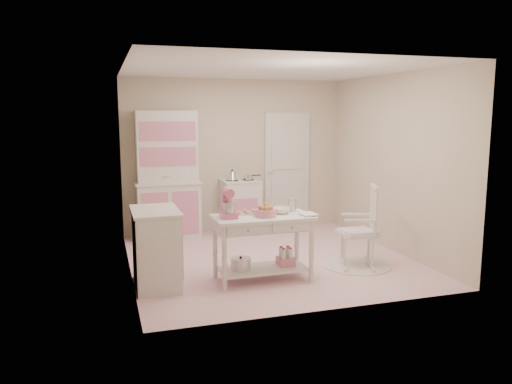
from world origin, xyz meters
TOP-DOWN VIEW (x-y plane):
  - room_shell at (0.00, 0.00)m, footprint 3.84×3.84m
  - door at (0.95, 1.87)m, footprint 0.82×0.05m
  - hutch at (-1.18, 1.66)m, footprint 1.06×0.50m
  - stove at (0.02, 1.61)m, footprint 0.62×0.57m
  - base_cabinet at (-1.63, -0.62)m, footprint 0.54×0.84m
  - lace_rug at (1.02, -0.60)m, footprint 0.92×0.92m
  - rocking_chair at (1.02, -0.60)m, footprint 0.71×0.85m
  - work_table at (-0.36, -0.78)m, footprint 1.20×0.60m
  - stand_mixer at (-0.78, -0.76)m, footprint 0.21×0.29m
  - cookie_tray at (-0.51, -0.60)m, footprint 0.34×0.24m
  - bread_basket at (-0.34, -0.83)m, footprint 0.25×0.25m
  - mixing_bowl at (-0.10, -0.70)m, footprint 0.23×0.23m
  - metal_pitcher at (0.08, -0.62)m, footprint 0.10×0.10m
  - recipe_book at (0.09, -0.90)m, footprint 0.19×0.25m

SIDE VIEW (x-z plane):
  - lace_rug at x=1.02m, z-range 0.00..0.01m
  - work_table at x=-0.36m, z-range 0.00..0.80m
  - stove at x=0.02m, z-range 0.00..0.92m
  - base_cabinet at x=-1.63m, z-range 0.00..0.92m
  - rocking_chair at x=1.02m, z-range 0.00..1.10m
  - cookie_tray at x=-0.51m, z-range 0.80..0.82m
  - recipe_book at x=0.09m, z-range 0.80..0.82m
  - mixing_bowl at x=-0.10m, z-range 0.80..0.87m
  - bread_basket at x=-0.34m, z-range 0.80..0.89m
  - metal_pitcher at x=0.08m, z-range 0.80..0.97m
  - stand_mixer at x=-0.78m, z-range 0.80..1.14m
  - door at x=0.95m, z-range 0.00..2.04m
  - hutch at x=-1.18m, z-range 0.00..2.08m
  - room_shell at x=0.00m, z-range 0.34..2.96m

